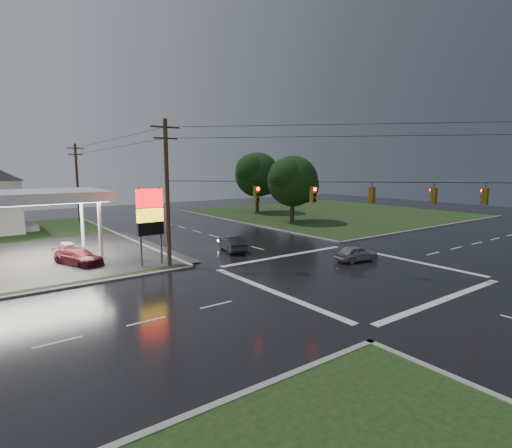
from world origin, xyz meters
TOP-DOWN VIEW (x-y plane):
  - ground at (0.00, 0.00)m, footprint 120.00×120.00m
  - grass_ne at (26.00, 26.00)m, footprint 36.00×36.00m
  - pylon_sign at (-10.50, 10.50)m, footprint 2.00×0.35m
  - utility_pole_nw at (-9.50, 9.50)m, footprint 2.20×0.32m
  - utility_pole_n at (-9.50, 38.00)m, footprint 2.20×0.32m
  - traffic_signals at (0.02, -0.02)m, footprint 26.87×26.87m
  - tree_ne_near at (14.14, 21.99)m, footprint 7.99×6.80m
  - tree_ne_far at (17.15, 33.99)m, footprint 8.46×7.20m
  - car_north at (-2.64, 11.28)m, footprint 2.56×4.48m
  - car_crossing at (3.38, 2.20)m, footprint 3.88×2.03m
  - car_pump at (-14.98, 14.00)m, footprint 3.45×4.79m

SIDE VIEW (x-z plane):
  - ground at x=0.00m, z-range 0.00..0.00m
  - grass_ne at x=26.00m, z-range 0.00..0.08m
  - car_crossing at x=3.38m, z-range 0.00..1.26m
  - car_pump at x=-14.98m, z-range 0.00..1.29m
  - car_north at x=-2.64m, z-range 0.00..1.40m
  - pylon_sign at x=-10.50m, z-range 1.01..7.01m
  - utility_pole_n at x=-9.50m, z-range 0.22..10.72m
  - tree_ne_near at x=14.14m, z-range 1.07..10.05m
  - utility_pole_nw at x=-9.50m, z-range 0.22..11.22m
  - tree_ne_far at x=17.15m, z-range 1.28..11.08m
  - traffic_signals at x=0.02m, z-range 5.75..7.22m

